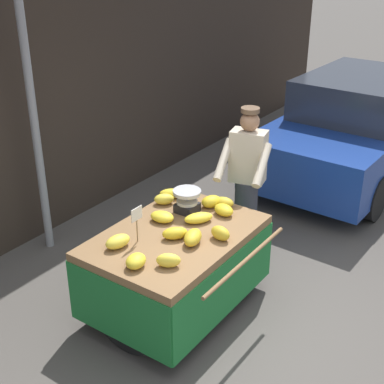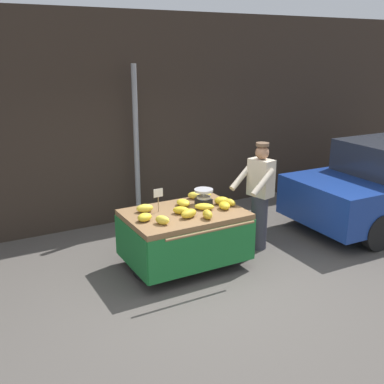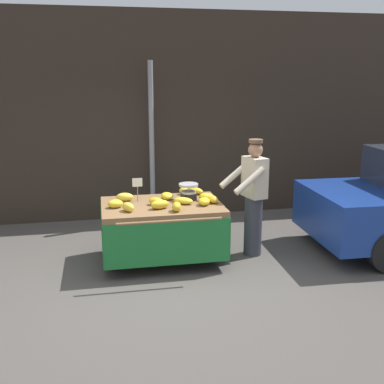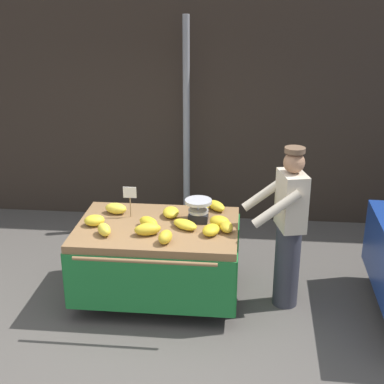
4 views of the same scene
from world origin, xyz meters
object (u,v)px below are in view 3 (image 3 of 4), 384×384
at_px(banana_bunch_2, 206,197).
at_px(banana_bunch_12, 196,191).
at_px(banana_bunch_5, 115,204).
at_px(banana_bunch_9, 128,207).
at_px(banana_bunch_6, 204,201).
at_px(banana_bunch_8, 160,204).
at_px(street_pole, 152,144).
at_px(vendor_person, 253,197).
at_px(banana_cart, 162,219).
at_px(banana_bunch_0, 213,199).
at_px(banana_bunch_4, 157,201).
at_px(banana_bunch_3, 125,197).
at_px(banana_bunch_7, 177,207).
at_px(weighing_scale, 189,192).
at_px(banana_bunch_1, 167,196).
at_px(price_sign, 137,185).
at_px(banana_bunch_11, 185,191).
at_px(banana_bunch_10, 183,201).

distance_m(banana_bunch_2, banana_bunch_12, 0.45).
height_order(banana_bunch_5, banana_bunch_9, banana_bunch_9).
bearing_deg(banana_bunch_12, banana_bunch_6, -91.41).
bearing_deg(banana_bunch_8, street_pole, 86.04).
bearing_deg(vendor_person, banana_cart, -179.68).
height_order(banana_bunch_0, banana_bunch_4, banana_bunch_4).
distance_m(banana_bunch_3, banana_bunch_5, 0.36).
distance_m(banana_bunch_4, banana_bunch_7, 0.41).
distance_m(banana_bunch_4, banana_bunch_12, 0.84).
xyz_separation_m(weighing_scale, banana_bunch_2, (0.23, -0.14, -0.06)).
relative_size(banana_cart, banana_bunch_6, 7.63).
bearing_deg(banana_bunch_3, banana_bunch_12, 10.78).
bearing_deg(banana_bunch_3, banana_bunch_9, -88.82).
bearing_deg(banana_bunch_7, banana_bunch_5, 156.89).
bearing_deg(banana_bunch_5, vendor_person, 2.11).
xyz_separation_m(banana_bunch_1, banana_bunch_6, (0.46, -0.41, 0.00)).
xyz_separation_m(banana_cart, vendor_person, (1.33, 0.01, 0.24)).
relative_size(banana_bunch_2, banana_bunch_3, 0.90).
height_order(price_sign, banana_bunch_7, price_sign).
xyz_separation_m(weighing_scale, banana_bunch_6, (0.15, -0.33, -0.07)).
bearing_deg(banana_bunch_6, price_sign, 157.80).
bearing_deg(price_sign, banana_cart, -30.76).
bearing_deg(banana_bunch_11, banana_bunch_9, -140.57).
xyz_separation_m(banana_bunch_2, banana_bunch_5, (-1.28, -0.09, -0.00)).
bearing_deg(street_pole, banana_bunch_6, -77.40).
relative_size(price_sign, banana_bunch_6, 1.54).
relative_size(street_pole, banana_bunch_2, 13.11).
height_order(price_sign, banana_bunch_8, price_sign).
distance_m(banana_bunch_0, banana_bunch_11, 0.61).
relative_size(price_sign, vendor_person, 0.20).
bearing_deg(banana_bunch_12, banana_bunch_11, -173.60).
height_order(banana_bunch_6, banana_bunch_9, banana_bunch_9).
relative_size(banana_bunch_9, vendor_person, 0.12).
bearing_deg(banana_bunch_10, banana_bunch_1, 122.02).
xyz_separation_m(banana_bunch_2, banana_bunch_11, (-0.22, 0.43, -0.00)).
bearing_deg(banana_bunch_10, banana_bunch_12, 61.47).
bearing_deg(vendor_person, price_sign, 173.76).
xyz_separation_m(banana_bunch_1, banana_bunch_7, (0.03, -0.64, 0.01)).
height_order(price_sign, banana_bunch_5, price_sign).
height_order(banana_bunch_0, banana_bunch_7, banana_bunch_7).
xyz_separation_m(price_sign, banana_bunch_9, (-0.17, -0.47, -0.19)).
bearing_deg(banana_bunch_1, street_pole, 90.53).
height_order(weighing_scale, price_sign, price_sign).
xyz_separation_m(weighing_scale, banana_bunch_7, (-0.27, -0.56, -0.05)).
height_order(banana_cart, vendor_person, vendor_person).
xyz_separation_m(banana_bunch_4, banana_bunch_9, (-0.40, -0.23, 0.01)).
distance_m(banana_bunch_4, banana_bunch_11, 0.71).
xyz_separation_m(street_pole, banana_bunch_7, (0.05, -2.34, -0.51)).
bearing_deg(banana_bunch_8, banana_bunch_10, 27.00).
relative_size(banana_bunch_1, banana_bunch_4, 1.01).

